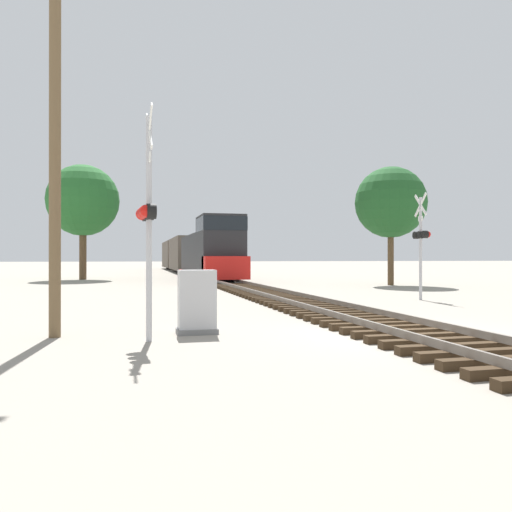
% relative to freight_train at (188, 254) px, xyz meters
% --- Properties ---
extents(ground_plane, '(400.00, 400.00, 0.00)m').
position_rel_freight_train_xyz_m(ground_plane, '(0.00, -43.79, -2.01)').
color(ground_plane, gray).
extents(rail_track_bed, '(2.60, 160.00, 0.31)m').
position_rel_freight_train_xyz_m(rail_track_bed, '(0.00, -43.79, -1.88)').
color(rail_track_bed, '#382819').
rests_on(rail_track_bed, ground).
extents(freight_train, '(2.90, 47.79, 4.50)m').
position_rel_freight_train_xyz_m(freight_train, '(0.00, 0.00, 0.00)').
color(freight_train, '#232326').
rests_on(freight_train, ground).
extents(crossing_signal_near, '(0.40, 1.01, 4.73)m').
position_rel_freight_train_xyz_m(crossing_signal_near, '(-5.45, -43.37, 0.55)').
color(crossing_signal_near, '#B7B7BC').
rests_on(crossing_signal_near, ground).
extents(crossing_signal_far, '(0.36, 1.01, 4.26)m').
position_rel_freight_train_xyz_m(crossing_signal_far, '(5.44, -35.96, 0.46)').
color(crossing_signal_far, '#B7B7BC').
rests_on(crossing_signal_far, ground).
extents(relay_cabinet, '(0.90, 0.55, 1.42)m').
position_rel_freight_train_xyz_m(relay_cabinet, '(-4.35, -42.58, -1.32)').
color(relay_cabinet, slate).
rests_on(relay_cabinet, ground).
extents(utility_pole, '(1.80, 0.24, 9.44)m').
position_rel_freight_train_xyz_m(utility_pole, '(-7.34, -42.35, 2.89)').
color(utility_pole, brown).
rests_on(utility_pole, ground).
extents(tree_far_right, '(4.34, 4.34, 7.24)m').
position_rel_freight_train_xyz_m(tree_far_right, '(9.57, -26.11, 3.03)').
color(tree_far_right, brown).
rests_on(tree_far_right, ground).
extents(tree_mid_background, '(5.46, 5.46, 8.81)m').
position_rel_freight_train_xyz_m(tree_mid_background, '(-9.45, -13.39, 4.03)').
color(tree_mid_background, brown).
rests_on(tree_mid_background, ground).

